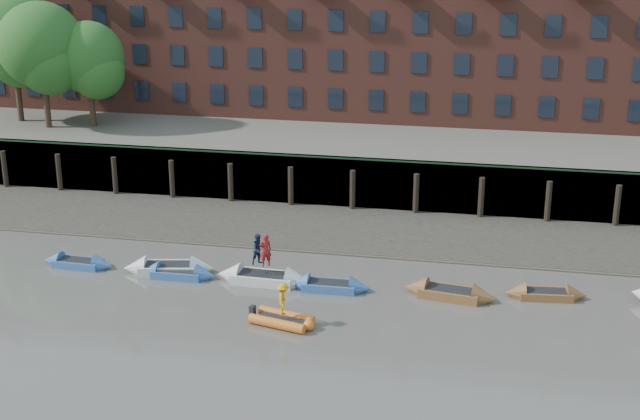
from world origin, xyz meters
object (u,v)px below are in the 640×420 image
(rowboat_5, at_px, (450,293))
(rowboat_6, at_px, (546,294))
(rowboat_0, at_px, (78,263))
(rowboat_4, at_px, (329,286))
(rowboat_1, at_px, (169,268))
(person_rib_crew, at_px, (283,299))
(rowboat_3, at_px, (264,278))
(person_rower_a, at_px, (266,250))
(person_rower_b, at_px, (259,249))
(rib_tender, at_px, (284,320))
(rowboat_2, at_px, (178,273))

(rowboat_5, xyz_separation_m, rowboat_6, (4.61, 0.86, -0.03))
(rowboat_0, distance_m, rowboat_4, 13.72)
(rowboat_1, xyz_separation_m, person_rib_crew, (7.36, -4.86, 1.03))
(rowboat_1, distance_m, rowboat_3, 5.22)
(rowboat_4, height_order, person_rower_a, person_rower_a)
(person_rower_b, bearing_deg, rowboat_0, 137.59)
(rowboat_3, distance_m, person_rib_crew, 5.11)
(rowboat_4, relative_size, rib_tender, 1.34)
(rowboat_1, relative_size, rib_tender, 1.58)
(rowboat_1, height_order, person_rower_b, person_rower_b)
(rowboat_5, bearing_deg, rib_tender, -138.85)
(rowboat_2, bearing_deg, person_rib_crew, -33.33)
(person_rib_crew, bearing_deg, rib_tender, -55.52)
(rowboat_2, height_order, rowboat_6, rowboat_2)
(rowboat_1, bearing_deg, rowboat_3, -14.80)
(rowboat_1, height_order, rowboat_2, rowboat_1)
(rowboat_2, height_order, rowboat_4, rowboat_4)
(rowboat_4, relative_size, rowboat_5, 0.88)
(rowboat_5, bearing_deg, rowboat_6, 19.74)
(rowboat_1, xyz_separation_m, rib_tender, (7.38, -4.83, -0.02))
(rowboat_5, distance_m, person_rower_b, 9.80)
(rib_tender, bearing_deg, person_rower_b, 131.91)
(rowboat_1, xyz_separation_m, person_rower_a, (5.37, -0.40, 1.58))
(rowboat_1, height_order, person_rower_a, person_rower_a)
(rowboat_0, height_order, person_rower_a, person_rower_a)
(person_rower_a, bearing_deg, person_rib_crew, 84.43)
(rowboat_3, xyz_separation_m, person_rower_a, (0.15, -0.07, 1.57))
(rib_tender, xyz_separation_m, person_rower_a, (-2.02, 4.43, 1.59))
(rib_tender, bearing_deg, person_rib_crew, -120.87)
(person_rib_crew, bearing_deg, rowboat_4, -27.33)
(rowboat_0, relative_size, person_rower_a, 2.34)
(rowboat_3, xyz_separation_m, person_rower_b, (-0.26, 0.13, 1.51))
(rowboat_2, xyz_separation_m, rowboat_3, (4.55, 0.17, 0.04))
(rowboat_5, relative_size, person_rower_a, 2.78)
(rowboat_4, height_order, person_rib_crew, person_rib_crew)
(rowboat_1, bearing_deg, person_rower_b, -13.53)
(rowboat_1, height_order, rib_tender, rowboat_1)
(person_rower_a, xyz_separation_m, person_rib_crew, (1.99, -4.45, -0.55))
(rowboat_4, xyz_separation_m, rowboat_6, (10.58, 1.12, -0.01))
(rowboat_4, xyz_separation_m, person_rower_a, (-3.30, 0.15, 1.61))
(rowboat_3, distance_m, person_rower_b, 1.54)
(person_rower_a, bearing_deg, rib_tender, 84.82)
(rowboat_0, xyz_separation_m, rib_tender, (12.42, -4.64, 0.03))
(rowboat_1, xyz_separation_m, rowboat_3, (5.21, -0.33, 0.01))
(person_rower_a, xyz_separation_m, person_rower_b, (-0.41, 0.20, -0.06))
(person_rib_crew, bearing_deg, rowboat_1, 46.21)
(person_rower_b, bearing_deg, rib_tender, -104.69)
(rowboat_0, bearing_deg, person_rower_a, 1.00)
(rowboat_4, relative_size, person_rower_a, 2.45)
(rowboat_6, distance_m, rib_tender, 13.04)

